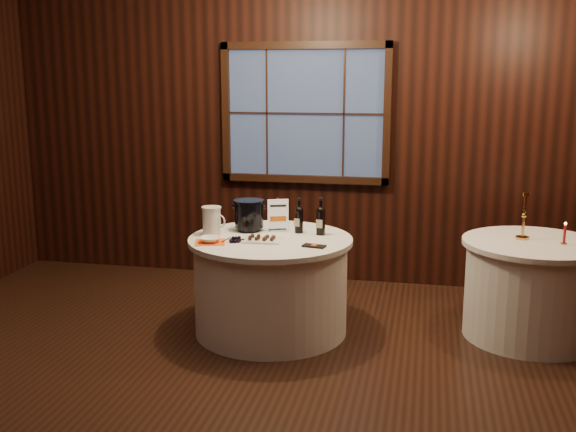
% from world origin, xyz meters
% --- Properties ---
extents(ground, '(6.00, 6.00, 0.00)m').
position_xyz_m(ground, '(0.00, 0.00, 0.00)').
color(ground, black).
rests_on(ground, ground).
extents(back_wall, '(6.00, 0.10, 3.00)m').
position_xyz_m(back_wall, '(0.00, 2.48, 1.54)').
color(back_wall, black).
rests_on(back_wall, ground).
extents(main_table, '(1.28, 1.28, 0.77)m').
position_xyz_m(main_table, '(0.00, 1.00, 0.39)').
color(main_table, white).
rests_on(main_table, ground).
extents(side_table, '(1.08, 1.08, 0.77)m').
position_xyz_m(side_table, '(2.00, 1.30, 0.39)').
color(side_table, white).
rests_on(side_table, ground).
extents(sign_stand, '(0.16, 0.13, 0.27)m').
position_xyz_m(sign_stand, '(0.01, 1.23, 0.86)').
color(sign_stand, '#B4B4BB').
rests_on(sign_stand, main_table).
extents(port_bottle_left, '(0.07, 0.08, 0.28)m').
position_xyz_m(port_bottle_left, '(0.19, 1.21, 0.89)').
color(port_bottle_left, black).
rests_on(port_bottle_left, main_table).
extents(port_bottle_right, '(0.07, 0.08, 0.30)m').
position_xyz_m(port_bottle_right, '(0.37, 1.18, 0.90)').
color(port_bottle_right, black).
rests_on(port_bottle_right, main_table).
extents(ice_bucket, '(0.25, 0.25, 0.25)m').
position_xyz_m(ice_bucket, '(-0.23, 1.20, 0.90)').
color(ice_bucket, black).
rests_on(ice_bucket, main_table).
extents(chocolate_plate, '(0.30, 0.21, 0.04)m').
position_xyz_m(chocolate_plate, '(-0.04, 0.87, 0.79)').
color(chocolate_plate, white).
rests_on(chocolate_plate, main_table).
extents(chocolate_box, '(0.18, 0.11, 0.01)m').
position_xyz_m(chocolate_box, '(0.38, 0.79, 0.78)').
color(chocolate_box, black).
rests_on(chocolate_box, main_table).
extents(grape_bunch, '(0.19, 0.10, 0.04)m').
position_xyz_m(grape_bunch, '(-0.22, 0.79, 0.79)').
color(grape_bunch, black).
rests_on(grape_bunch, main_table).
extents(glass_pitcher, '(0.21, 0.16, 0.23)m').
position_xyz_m(glass_pitcher, '(-0.48, 1.00, 0.88)').
color(glass_pitcher, white).
rests_on(glass_pitcher, main_table).
extents(orange_napkin, '(0.28, 0.28, 0.00)m').
position_xyz_m(orange_napkin, '(-0.41, 0.76, 0.77)').
color(orange_napkin, '#F85414').
rests_on(orange_napkin, main_table).
extents(cracker_bowl, '(0.17, 0.17, 0.04)m').
position_xyz_m(cracker_bowl, '(-0.41, 0.76, 0.79)').
color(cracker_bowl, white).
rests_on(cracker_bowl, orange_napkin).
extents(brass_candlestick, '(0.10, 0.10, 0.37)m').
position_xyz_m(brass_candlestick, '(1.92, 1.36, 0.90)').
color(brass_candlestick, '#BE843B').
rests_on(brass_candlestick, side_table).
extents(red_candle, '(0.05, 0.05, 0.17)m').
position_xyz_m(red_candle, '(2.20, 1.24, 0.84)').
color(red_candle, '#BE843B').
rests_on(red_candle, side_table).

